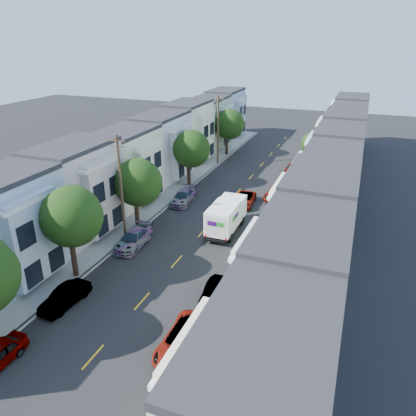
# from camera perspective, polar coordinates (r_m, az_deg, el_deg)

# --- Properties ---
(ground) EXTENTS (160.00, 160.00, 0.00)m
(ground) POSITION_cam_1_polar(r_m,az_deg,el_deg) (35.35, -4.42, -7.54)
(ground) COLOR black
(ground) RESTS_ON ground
(road_slab) EXTENTS (12.00, 70.00, 0.02)m
(road_slab) POSITION_cam_1_polar(r_m,az_deg,el_deg) (47.87, 3.20, 1.12)
(road_slab) COLOR black
(road_slab) RESTS_ON ground
(curb_left) EXTENTS (0.30, 70.00, 0.15)m
(curb_left) POSITION_cam_1_polar(r_m,az_deg,el_deg) (49.87, -3.42, 2.14)
(curb_left) COLOR gray
(curb_left) RESTS_ON ground
(curb_right) EXTENTS (0.30, 70.00, 0.15)m
(curb_right) POSITION_cam_1_polar(r_m,az_deg,el_deg) (46.52, 10.31, 0.16)
(curb_right) COLOR gray
(curb_right) RESTS_ON ground
(sidewalk_left) EXTENTS (2.60, 70.00, 0.15)m
(sidewalk_left) POSITION_cam_1_polar(r_m,az_deg,el_deg) (50.39, -4.77, 2.32)
(sidewalk_left) COLOR gray
(sidewalk_left) RESTS_ON ground
(sidewalk_right) EXTENTS (2.60, 70.00, 0.15)m
(sidewalk_right) POSITION_cam_1_polar(r_m,az_deg,el_deg) (46.33, 11.88, -0.06)
(sidewalk_right) COLOR gray
(sidewalk_right) RESTS_ON ground
(centerline) EXTENTS (0.12, 70.00, 0.01)m
(centerline) POSITION_cam_1_polar(r_m,az_deg,el_deg) (47.87, 3.20, 1.11)
(centerline) COLOR gold
(centerline) RESTS_ON ground
(townhouse_row_left) EXTENTS (5.00, 70.00, 8.50)m
(townhouse_row_left) POSITION_cam_1_polar(r_m,az_deg,el_deg) (52.10, -8.55, 2.77)
(townhouse_row_left) COLOR #A4C29E
(townhouse_row_left) RESTS_ON ground
(townhouse_row_right) EXTENTS (5.00, 70.00, 8.50)m
(townhouse_row_right) POSITION_cam_1_polar(r_m,az_deg,el_deg) (46.03, 16.52, -0.82)
(townhouse_row_right) COLOR #A4C29E
(townhouse_row_right) RESTS_ON ground
(tree_b) EXTENTS (4.70, 4.70, 7.76)m
(tree_b) POSITION_cam_1_polar(r_m,az_deg,el_deg) (32.31, -18.75, -1.16)
(tree_b) COLOR black
(tree_b) RESTS_ON ground
(tree_c) EXTENTS (4.70, 4.70, 7.20)m
(tree_c) POSITION_cam_1_polar(r_m,az_deg,el_deg) (39.88, -9.93, 3.56)
(tree_c) COLOR black
(tree_c) RESTS_ON ground
(tree_d) EXTENTS (4.70, 4.70, 7.23)m
(tree_d) POSITION_cam_1_polar(r_m,az_deg,el_deg) (50.99, -2.46, 8.30)
(tree_d) COLOR black
(tree_d) RESTS_ON ground
(tree_e) EXTENTS (4.70, 4.70, 7.36)m
(tree_e) POSITION_cam_1_polar(r_m,az_deg,el_deg) (64.79, 2.96, 11.68)
(tree_e) COLOR black
(tree_e) RESTS_ON ground
(tree_far_r) EXTENTS (2.82, 2.82, 5.46)m
(tree_far_r) POSITION_cam_1_polar(r_m,az_deg,el_deg) (58.40, 14.18, 8.68)
(tree_far_r) COLOR black
(tree_far_r) RESTS_ON ground
(utility_pole_near) EXTENTS (1.60, 0.26, 10.00)m
(utility_pole_near) POSITION_cam_1_polar(r_m,az_deg,el_deg) (37.55, -12.11, 2.64)
(utility_pole_near) COLOR #42301E
(utility_pole_near) RESTS_ON ground
(utility_pole_far) EXTENTS (1.60, 0.26, 10.00)m
(utility_pole_far) POSITION_cam_1_polar(r_m,az_deg,el_deg) (60.06, 1.41, 10.92)
(utility_pole_far) COLOR #42301E
(utility_pole_far) RESTS_ON ground
(fedex_truck) EXTENTS (2.44, 6.33, 3.04)m
(fedex_truck) POSITION_cam_1_polar(r_m,az_deg,el_deg) (39.76, 2.57, -1.04)
(fedex_truck) COLOR white
(fedex_truck) RESTS_ON ground
(lead_sedan) EXTENTS (2.53, 4.83, 1.30)m
(lead_sedan) POSITION_cam_1_polar(r_m,az_deg,el_deg) (46.42, 5.12, 1.18)
(lead_sedan) COLOR black
(lead_sedan) RESTS_ON ground
(parked_left_b) EXTENTS (1.76, 4.20, 1.37)m
(parked_left_b) POSITION_cam_1_polar(r_m,az_deg,el_deg) (31.53, -19.46, -11.76)
(parked_left_b) COLOR black
(parked_left_b) RESTS_ON ground
(parked_left_c) EXTENTS (2.31, 4.98, 1.46)m
(parked_left_c) POSITION_cam_1_polar(r_m,az_deg,el_deg) (37.97, -10.46, -4.30)
(parked_left_c) COLOR gray
(parked_left_c) RESTS_ON ground
(parked_left_d) EXTENTS (2.46, 4.93, 1.43)m
(parked_left_d) POSITION_cam_1_polar(r_m,az_deg,el_deg) (46.90, -3.51, 1.56)
(parked_left_d) COLOR #380704
(parked_left_d) RESTS_ON ground
(parked_right_a) EXTENTS (2.48, 5.28, 1.46)m
(parked_right_a) POSITION_cam_1_polar(r_m,az_deg,el_deg) (26.33, -3.43, -18.05)
(parked_right_a) COLOR #373B3C
(parked_right_a) RESTS_ON ground
(parked_right_b) EXTENTS (1.48, 3.87, 1.28)m
(parked_right_b) POSITION_cam_1_polar(r_m,az_deg,el_deg) (30.44, 0.96, -11.70)
(parked_right_b) COLOR silver
(parked_right_b) RESTS_ON ground
(parked_right_c) EXTENTS (2.54, 4.92, 1.33)m
(parked_right_c) POSITION_cam_1_polar(r_m,az_deg,el_deg) (48.75, 9.61, 2.06)
(parked_right_c) COLOR black
(parked_right_c) RESTS_ON ground
(parked_right_d) EXTENTS (1.89, 4.29, 1.36)m
(parked_right_d) POSITION_cam_1_polar(r_m,az_deg,el_deg) (58.23, 11.73, 5.47)
(parked_right_d) COLOR #101338
(parked_right_d) RESTS_ON ground
(motorcycle) EXTENTS (0.30, 2.16, 0.86)m
(motorcycle) POSITION_cam_1_polar(r_m,az_deg,el_deg) (24.92, -4.90, -21.92)
(motorcycle) COLOR black
(motorcycle) RESTS_ON ground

